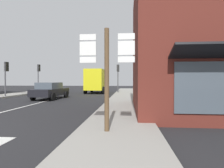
{
  "coord_description": "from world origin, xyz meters",
  "views": [
    {
      "loc": [
        6.52,
        -4.88,
        1.66
      ],
      "look_at": [
        5.2,
        9.83,
        1.36
      ],
      "focal_mm": 29.36,
      "sensor_mm": 36.0,
      "label": 1
    }
  ],
  "objects": [
    {
      "name": "lane_centre_stripe",
      "position": [
        0.0,
        6.0,
        0.01
      ],
      "size": [
        0.16,
        12.0,
        0.01
      ],
      "primitive_type": "cube",
      "color": "silver",
      "rests_on": "ground"
    },
    {
      "name": "ground_plane",
      "position": [
        0.0,
        10.0,
        0.0
      ],
      "size": [
        80.0,
        80.0,
        0.0
      ],
      "primitive_type": "plane",
      "color": "#232326"
    },
    {
      "name": "sidewalk_right",
      "position": [
        6.19,
        8.0,
        0.07
      ],
      "size": [
        2.56,
        44.0,
        0.14
      ],
      "primitive_type": "cube",
      "color": "gray",
      "rests_on": "ground"
    },
    {
      "name": "sedan_far",
      "position": [
        -0.37,
        10.77,
        0.76
      ],
      "size": [
        2.18,
        4.31,
        1.47
      ],
      "color": "black",
      "rests_on": "ground"
    },
    {
      "name": "route_sign_post",
      "position": [
        5.88,
        0.55,
        1.91
      ],
      "size": [
        1.66,
        0.14,
        3.2
      ],
      "color": "brown",
      "rests_on": "ground"
    },
    {
      "name": "traffic_light_near_left",
      "position": [
        -5.21,
        11.77,
        2.54
      ],
      "size": [
        0.3,
        0.49,
        3.43
      ],
      "color": "#47474C",
      "rests_on": "ground"
    },
    {
      "name": "delivery_truck",
      "position": [
        2.39,
        18.71,
        1.65
      ],
      "size": [
        2.64,
        5.08,
        3.05
      ],
      "color": "yellow",
      "rests_on": "ground"
    },
    {
      "name": "brick_storefront_right",
      "position": [
        11.01,
        5.13,
        3.4
      ],
      "size": [
        8.31,
        7.93,
        6.8
      ],
      "color": "#5B231C",
      "rests_on": "ground"
    },
    {
      "name": "traffic_light_far_left",
      "position": [
        -5.21,
        18.18,
        2.77
      ],
      "size": [
        0.3,
        0.49,
        3.74
      ],
      "color": "#47474C",
      "rests_on": "ground"
    },
    {
      "name": "traffic_light_far_right",
      "position": [
        5.21,
        18.33,
        2.71
      ],
      "size": [
        0.3,
        0.49,
        3.65
      ],
      "color": "#47474C",
      "rests_on": "ground"
    }
  ]
}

